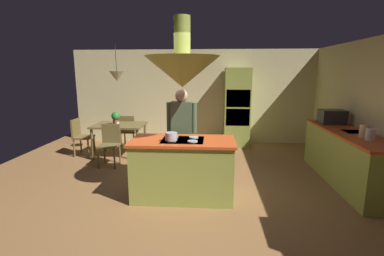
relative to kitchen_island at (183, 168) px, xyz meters
name	(u,v)px	position (x,y,z in m)	size (l,w,h in m)	color
ground	(184,191)	(0.00, 0.20, -0.47)	(8.16, 8.16, 0.00)	olive
wall_back	(196,97)	(0.00, 3.65, 0.80)	(6.80, 0.10, 2.55)	beige
wall_right	(384,114)	(3.25, 0.60, 0.80)	(0.10, 7.20, 2.55)	beige
kitchen_island	(183,168)	(0.00, 0.00, 0.00)	(1.60, 0.81, 0.95)	#939E42
counter_run_right	(347,157)	(2.84, 0.80, 0.00)	(0.73, 2.57, 0.93)	#939E42
oven_tower	(237,108)	(1.10, 3.24, 0.56)	(0.66, 0.62, 2.06)	#939E42
dining_table	(119,129)	(-1.70, 2.10, 0.19)	(1.15, 0.85, 0.76)	brown
person_at_island	(182,130)	(-0.09, 0.67, 0.48)	(0.53, 0.22, 1.66)	tan
range_hood	(182,70)	(0.00, 0.00, 1.52)	(1.10, 1.10, 1.00)	#939E42
pendant_light_over_table	(117,76)	(-1.70, 2.10, 1.39)	(0.32, 0.32, 0.82)	beige
chair_facing_island	(110,142)	(-1.70, 1.45, 0.03)	(0.40, 0.40, 0.87)	brown
chair_by_back_wall	(128,130)	(-1.70, 2.75, 0.03)	(0.40, 0.40, 0.87)	brown
chair_at_corner	(80,134)	(-2.65, 2.10, 0.03)	(0.40, 0.40, 0.87)	brown
potted_plant_on_table	(116,117)	(-1.75, 2.05, 0.46)	(0.20, 0.20, 0.30)	#99382D
cup_on_table	(118,124)	(-1.67, 1.89, 0.33)	(0.07, 0.07, 0.09)	white
canister_flour	(370,134)	(2.84, 0.17, 0.55)	(0.13, 0.13, 0.18)	silver
canister_sugar	(364,131)	(2.84, 0.35, 0.56)	(0.13, 0.13, 0.20)	#E0B78C
microwave_on_counter	(332,117)	(2.84, 1.56, 0.60)	(0.46, 0.36, 0.28)	#232326
cooking_pot_on_cooktop	(171,136)	(-0.16, -0.13, 0.54)	(0.18, 0.18, 0.12)	#B2B2B7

